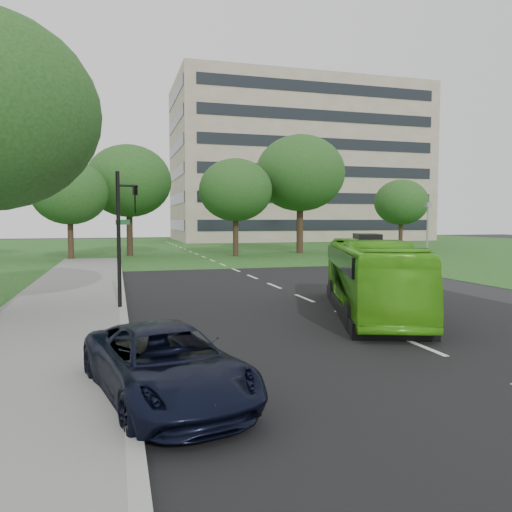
% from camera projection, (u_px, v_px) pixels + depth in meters
% --- Properties ---
extents(ground, '(160.00, 160.00, 0.00)m').
position_uv_depth(ground, '(324.00, 307.00, 18.20)').
color(ground, black).
rests_on(ground, ground).
extents(street_surfaces, '(120.00, 120.00, 0.15)m').
position_uv_depth(street_surfaces, '(206.00, 260.00, 39.95)').
color(street_surfaces, black).
rests_on(street_surfaces, ground).
extents(office_building, '(40.10, 20.10, 25.00)m').
position_uv_depth(office_building, '(297.00, 164.00, 82.75)').
color(office_building, gray).
rests_on(office_building, ground).
extents(tree_park_a, '(5.92, 5.92, 7.87)m').
position_uv_depth(tree_park_a, '(69.00, 193.00, 38.99)').
color(tree_park_a, black).
rests_on(tree_park_a, ground).
extents(tree_park_b, '(7.51, 7.51, 9.85)m').
position_uv_depth(tree_park_b, '(129.00, 181.00, 44.15)').
color(tree_park_b, black).
rests_on(tree_park_b, ground).
extents(tree_park_c, '(6.47, 6.47, 8.60)m').
position_uv_depth(tree_park_c, '(236.00, 190.00, 43.84)').
color(tree_park_c, black).
rests_on(tree_park_c, ground).
extents(tree_park_d, '(8.58, 8.58, 11.35)m').
position_uv_depth(tree_park_d, '(300.00, 173.00, 47.86)').
color(tree_park_d, black).
rests_on(tree_park_d, ground).
extents(tree_park_e, '(5.60, 5.60, 7.46)m').
position_uv_depth(tree_park_e, '(401.00, 202.00, 52.38)').
color(tree_park_e, black).
rests_on(tree_park_e, ground).
extents(bus, '(4.93, 9.17, 2.50)m').
position_uv_depth(bus, '(371.00, 277.00, 16.88)').
color(bus, '#4FBA1A').
rests_on(bus, ground).
extents(sedan, '(5.44, 2.64, 1.72)m').
position_uv_depth(sedan, '(372.00, 251.00, 37.52)').
color(sedan, '#BBBBC0').
rests_on(sedan, ground).
extents(suv, '(3.09, 4.97, 1.28)m').
position_uv_depth(suv, '(165.00, 364.00, 8.72)').
color(suv, black).
rests_on(suv, ground).
extents(traffic_light, '(0.78, 0.23, 4.83)m').
position_uv_depth(traffic_light, '(123.00, 230.00, 17.22)').
color(traffic_light, black).
rests_on(traffic_light, ground).
extents(camera_pole, '(0.44, 0.41, 4.35)m').
position_uv_depth(camera_pole, '(428.00, 226.00, 33.50)').
color(camera_pole, gray).
rests_on(camera_pole, ground).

